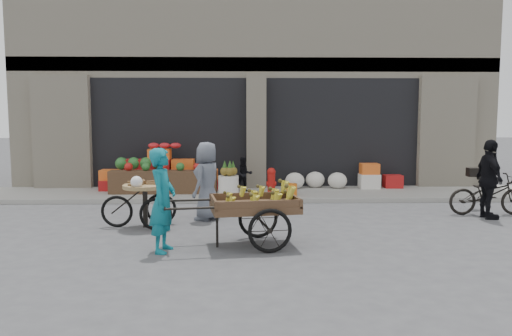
{
  "coord_description": "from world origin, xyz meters",
  "views": [
    {
      "loc": [
        -0.38,
        -9.11,
        2.15
      ],
      "look_at": [
        -0.11,
        0.91,
        1.1
      ],
      "focal_mm": 35.0,
      "sensor_mm": 36.0,
      "label": 1
    }
  ],
  "objects_px": {
    "tricycle_cart": "(145,198)",
    "cyclist": "(489,179)",
    "pineapple_bin": "(229,185)",
    "fire_hydrant": "(271,180)",
    "orange_bucket": "(291,190)",
    "vendor_grey": "(207,181)",
    "banana_cart": "(251,202)",
    "vendor_woman": "(163,200)",
    "seated_person": "(244,174)",
    "bicycle": "(488,194)"
  },
  "relations": [
    {
      "from": "tricycle_cart",
      "to": "cyclist",
      "type": "height_order",
      "value": "cyclist"
    },
    {
      "from": "orange_bucket",
      "to": "vendor_woman",
      "type": "distance_m",
      "value": 5.45
    },
    {
      "from": "banana_cart",
      "to": "vendor_woman",
      "type": "distance_m",
      "value": 1.45
    },
    {
      "from": "fire_hydrant",
      "to": "banana_cart",
      "type": "height_order",
      "value": "banana_cart"
    },
    {
      "from": "tricycle_cart",
      "to": "vendor_grey",
      "type": "height_order",
      "value": "vendor_grey"
    },
    {
      "from": "fire_hydrant",
      "to": "vendor_woman",
      "type": "xyz_separation_m",
      "value": [
        -2.0,
        -4.87,
        0.32
      ]
    },
    {
      "from": "seated_person",
      "to": "cyclist",
      "type": "height_order",
      "value": "cyclist"
    },
    {
      "from": "pineapple_bin",
      "to": "seated_person",
      "type": "relative_size",
      "value": 0.56
    },
    {
      "from": "tricycle_cart",
      "to": "bicycle",
      "type": "bearing_deg",
      "value": 8.84
    },
    {
      "from": "orange_bucket",
      "to": "vendor_grey",
      "type": "height_order",
      "value": "vendor_grey"
    },
    {
      "from": "banana_cart",
      "to": "bicycle",
      "type": "height_order",
      "value": "banana_cart"
    },
    {
      "from": "banana_cart",
      "to": "tricycle_cart",
      "type": "bearing_deg",
      "value": 135.97
    },
    {
      "from": "vendor_woman",
      "to": "seated_person",
      "type": "bearing_deg",
      "value": -4.99
    },
    {
      "from": "bicycle",
      "to": "tricycle_cart",
      "type": "bearing_deg",
      "value": 98.6
    },
    {
      "from": "vendor_woman",
      "to": "vendor_grey",
      "type": "xyz_separation_m",
      "value": [
        0.52,
        2.44,
        -0.02
      ]
    },
    {
      "from": "seated_person",
      "to": "vendor_woman",
      "type": "xyz_separation_m",
      "value": [
        -1.3,
        -5.52,
        0.24
      ]
    },
    {
      "from": "bicycle",
      "to": "vendor_grey",
      "type": "bearing_deg",
      "value": 93.74
    },
    {
      "from": "banana_cart",
      "to": "vendor_grey",
      "type": "relative_size",
      "value": 1.56
    },
    {
      "from": "pineapple_bin",
      "to": "tricycle_cart",
      "type": "height_order",
      "value": "tricycle_cart"
    },
    {
      "from": "orange_bucket",
      "to": "vendor_woman",
      "type": "relative_size",
      "value": 0.19
    },
    {
      "from": "bicycle",
      "to": "vendor_woman",
      "type": "bearing_deg",
      "value": 113.38
    },
    {
      "from": "pineapple_bin",
      "to": "banana_cart",
      "type": "relative_size",
      "value": 0.21
    },
    {
      "from": "seated_person",
      "to": "banana_cart",
      "type": "height_order",
      "value": "seated_person"
    },
    {
      "from": "vendor_woman",
      "to": "tricycle_cart",
      "type": "relative_size",
      "value": 1.16
    },
    {
      "from": "pineapple_bin",
      "to": "tricycle_cart",
      "type": "distance_m",
      "value": 3.51
    },
    {
      "from": "fire_hydrant",
      "to": "seated_person",
      "type": "bearing_deg",
      "value": 137.12
    },
    {
      "from": "bicycle",
      "to": "cyclist",
      "type": "bearing_deg",
      "value": 153.93
    },
    {
      "from": "pineapple_bin",
      "to": "orange_bucket",
      "type": "height_order",
      "value": "pineapple_bin"
    },
    {
      "from": "banana_cart",
      "to": "vendor_grey",
      "type": "xyz_separation_m",
      "value": [
        -0.88,
        2.12,
        0.08
      ]
    },
    {
      "from": "vendor_woman",
      "to": "vendor_grey",
      "type": "bearing_deg",
      "value": -3.86
    },
    {
      "from": "tricycle_cart",
      "to": "cyclist",
      "type": "xyz_separation_m",
      "value": [
        7.04,
        0.63,
        0.27
      ]
    },
    {
      "from": "vendor_woman",
      "to": "orange_bucket",
      "type": "bearing_deg",
      "value": -19.17
    },
    {
      "from": "pineapple_bin",
      "to": "cyclist",
      "type": "bearing_deg",
      "value": -24.62
    },
    {
      "from": "vendor_woman",
      "to": "bicycle",
      "type": "xyz_separation_m",
      "value": [
        6.61,
        2.79,
        -0.38
      ]
    },
    {
      "from": "vendor_grey",
      "to": "vendor_woman",
      "type": "bearing_deg",
      "value": 12.83
    },
    {
      "from": "seated_person",
      "to": "cyclist",
      "type": "bearing_deg",
      "value": -41.44
    },
    {
      "from": "vendor_woman",
      "to": "vendor_grey",
      "type": "height_order",
      "value": "vendor_woman"
    },
    {
      "from": "seated_person",
      "to": "bicycle",
      "type": "height_order",
      "value": "seated_person"
    },
    {
      "from": "cyclist",
      "to": "tricycle_cart",
      "type": "bearing_deg",
      "value": 95.62
    },
    {
      "from": "vendor_grey",
      "to": "banana_cart",
      "type": "bearing_deg",
      "value": 47.5
    },
    {
      "from": "pineapple_bin",
      "to": "fire_hydrant",
      "type": "xyz_separation_m",
      "value": [
        1.1,
        -0.05,
        0.13
      ]
    },
    {
      "from": "banana_cart",
      "to": "bicycle",
      "type": "xyz_separation_m",
      "value": [
        5.21,
        2.47,
        -0.28
      ]
    },
    {
      "from": "orange_bucket",
      "to": "vendor_grey",
      "type": "distance_m",
      "value": 3.13
    },
    {
      "from": "pineapple_bin",
      "to": "vendor_grey",
      "type": "distance_m",
      "value": 2.54
    },
    {
      "from": "fire_hydrant",
      "to": "banana_cart",
      "type": "bearing_deg",
      "value": -97.4
    },
    {
      "from": "pineapple_bin",
      "to": "vendor_grey",
      "type": "xyz_separation_m",
      "value": [
        -0.37,
        -2.47,
        0.44
      ]
    },
    {
      "from": "seated_person",
      "to": "bicycle",
      "type": "xyz_separation_m",
      "value": [
        5.32,
        -2.73,
        -0.13
      ]
    },
    {
      "from": "vendor_woman",
      "to": "vendor_grey",
      "type": "relative_size",
      "value": 1.02
    },
    {
      "from": "orange_bucket",
      "to": "banana_cart",
      "type": "height_order",
      "value": "banana_cart"
    },
    {
      "from": "pineapple_bin",
      "to": "seated_person",
      "type": "distance_m",
      "value": 0.75
    }
  ]
}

